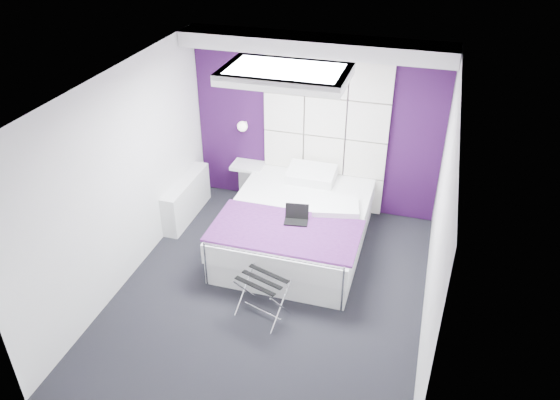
# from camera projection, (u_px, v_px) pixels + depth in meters

# --- Properties ---
(floor) EXTENTS (4.40, 4.40, 0.00)m
(floor) POSITION_uv_depth(u_px,v_px,m) (271.00, 292.00, 6.64)
(floor) COLOR black
(floor) RESTS_ON ground
(ceiling) EXTENTS (4.40, 4.40, 0.00)m
(ceiling) POSITION_uv_depth(u_px,v_px,m) (268.00, 87.00, 5.30)
(ceiling) COLOR white
(ceiling) RESTS_ON wall_back
(wall_back) EXTENTS (3.60, 0.00, 3.60)m
(wall_back) POSITION_uv_depth(u_px,v_px,m) (316.00, 125.00, 7.78)
(wall_back) COLOR white
(wall_back) RESTS_ON floor
(wall_left) EXTENTS (0.00, 4.40, 4.40)m
(wall_left) POSITION_uv_depth(u_px,v_px,m) (124.00, 179.00, 6.41)
(wall_left) COLOR white
(wall_left) RESTS_ON floor
(wall_right) EXTENTS (0.00, 4.40, 4.40)m
(wall_right) POSITION_uv_depth(u_px,v_px,m) (439.00, 227.00, 5.53)
(wall_right) COLOR white
(wall_right) RESTS_ON floor
(accent_wall) EXTENTS (3.58, 0.02, 2.58)m
(accent_wall) POSITION_uv_depth(u_px,v_px,m) (316.00, 125.00, 7.77)
(accent_wall) COLOR #2D0D39
(accent_wall) RESTS_ON wall_back
(soffit) EXTENTS (3.58, 0.50, 0.20)m
(soffit) POSITION_uv_depth(u_px,v_px,m) (314.00, 45.00, 6.95)
(soffit) COLOR white
(soffit) RESTS_ON wall_back
(headboard) EXTENTS (1.80, 0.08, 2.30)m
(headboard) POSITION_uv_depth(u_px,v_px,m) (325.00, 136.00, 7.76)
(headboard) COLOR white
(headboard) RESTS_ON wall_back
(skylight) EXTENTS (1.36, 0.86, 0.12)m
(skylight) POSITION_uv_depth(u_px,v_px,m) (285.00, 73.00, 5.82)
(skylight) COLOR white
(skylight) RESTS_ON ceiling
(wall_lamp) EXTENTS (0.15, 0.15, 0.15)m
(wall_lamp) POSITION_uv_depth(u_px,v_px,m) (243.00, 125.00, 7.96)
(wall_lamp) COLOR white
(wall_lamp) RESTS_ON wall_back
(radiator) EXTENTS (0.22, 1.20, 0.60)m
(radiator) POSITION_uv_depth(u_px,v_px,m) (187.00, 199.00, 7.96)
(radiator) COLOR white
(radiator) RESTS_ON floor
(bed) EXTENTS (1.84, 2.22, 0.77)m
(bed) POSITION_uv_depth(u_px,v_px,m) (297.00, 225.00, 7.31)
(bed) COLOR white
(bed) RESTS_ON floor
(nightstand) EXTENTS (0.48, 0.37, 0.05)m
(nightstand) POSITION_uv_depth(u_px,v_px,m) (248.00, 166.00, 8.23)
(nightstand) COLOR white
(nightstand) RESTS_ON wall_back
(luggage_rack) EXTENTS (0.53, 0.39, 0.52)m
(luggage_rack) POSITION_uv_depth(u_px,v_px,m) (262.00, 297.00, 6.18)
(luggage_rack) COLOR silver
(luggage_rack) RESTS_ON floor
(laptop) EXTENTS (0.29, 0.21, 0.21)m
(laptop) POSITION_uv_depth(u_px,v_px,m) (297.00, 217.00, 6.84)
(laptop) COLOR black
(laptop) RESTS_ON bed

